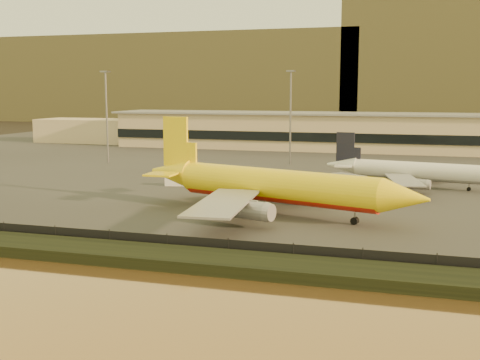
# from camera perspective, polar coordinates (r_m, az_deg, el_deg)

# --- Properties ---
(ground) EXTENTS (900.00, 900.00, 0.00)m
(ground) POSITION_cam_1_polar(r_m,az_deg,el_deg) (86.02, 0.25, -5.10)
(ground) COLOR black
(ground) RESTS_ON ground
(embankment) EXTENTS (320.00, 7.00, 1.40)m
(embankment) POSITION_cam_1_polar(r_m,az_deg,el_deg) (70.24, -3.70, -7.65)
(embankment) COLOR black
(embankment) RESTS_ON ground
(tarmac) EXTENTS (320.00, 220.00, 0.20)m
(tarmac) POSITION_cam_1_polar(r_m,az_deg,el_deg) (177.95, 8.90, 1.89)
(tarmac) COLOR #2D2D2D
(tarmac) RESTS_ON ground
(perimeter_fence) EXTENTS (300.00, 0.05, 2.20)m
(perimeter_fence) POSITION_cam_1_polar(r_m,az_deg,el_deg) (73.70, -2.62, -6.38)
(perimeter_fence) COLOR black
(perimeter_fence) RESTS_ON tarmac
(terminal_building) EXTENTS (202.00, 25.00, 12.60)m
(terminal_building) POSITION_cam_1_polar(r_m,az_deg,el_deg) (209.74, 6.13, 4.61)
(terminal_building) COLOR tan
(terminal_building) RESTS_ON tarmac
(apron_light_masts) EXTENTS (152.20, 12.20, 25.40)m
(apron_light_masts) POSITION_cam_1_polar(r_m,az_deg,el_deg) (155.54, 13.54, 6.59)
(apron_light_masts) COLOR slate
(apron_light_masts) RESTS_ON tarmac
(distant_hills) EXTENTS (470.00, 160.00, 70.00)m
(distant_hills) POSITION_cam_1_polar(r_m,az_deg,el_deg) (422.72, 10.75, 9.84)
(distant_hills) COLOR brown
(distant_hills) RESTS_ON ground
(dhl_cargo_jet) EXTENTS (50.54, 48.26, 15.39)m
(dhl_cargo_jet) POSITION_cam_1_polar(r_m,az_deg,el_deg) (98.04, 3.07, -0.57)
(dhl_cargo_jet) COLOR yellow
(dhl_cargo_jet) RESTS_ON tarmac
(white_narrowbody_jet) EXTENTS (38.16, 36.76, 11.00)m
(white_narrowbody_jet) POSITION_cam_1_polar(r_m,az_deg,el_deg) (130.47, 16.24, 0.78)
(white_narrowbody_jet) COLOR silver
(white_narrowbody_jet) RESTS_ON tarmac
(gse_vehicle_yellow) EXTENTS (4.99, 3.64, 2.05)m
(gse_vehicle_yellow) POSITION_cam_1_polar(r_m,az_deg,el_deg) (111.96, 10.53, -1.42)
(gse_vehicle_yellow) COLOR yellow
(gse_vehicle_yellow) RESTS_ON tarmac
(gse_vehicle_white) EXTENTS (4.43, 2.72, 1.86)m
(gse_vehicle_white) POSITION_cam_1_polar(r_m,az_deg,el_deg) (128.31, -6.18, -0.12)
(gse_vehicle_white) COLOR silver
(gse_vehicle_white) RESTS_ON tarmac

